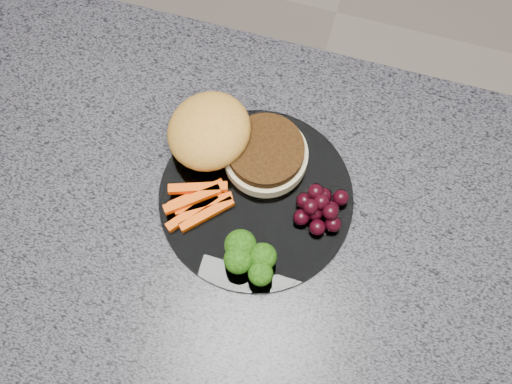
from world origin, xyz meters
TOP-DOWN VIEW (x-y plane):
  - room at (0.00, 0.00)m, footprint 4.02×4.02m
  - island_cabinet at (0.00, 0.00)m, footprint 1.20×0.60m
  - countertop at (0.00, 0.00)m, footprint 1.20×0.60m
  - plate at (0.02, 0.05)m, footprint 0.26×0.26m
  - burger at (-0.04, 0.11)m, footprint 0.22×0.14m
  - carrot_sticks at (-0.05, 0.02)m, footprint 0.09×0.09m
  - broccoli at (0.03, -0.04)m, footprint 0.07×0.06m
  - grape_bunch at (0.10, 0.06)m, footprint 0.07×0.07m

SIDE VIEW (x-z plane):
  - island_cabinet at x=0.00m, z-range 0.00..0.86m
  - countertop at x=0.00m, z-range 0.86..0.90m
  - plate at x=0.02m, z-range 0.90..0.91m
  - carrot_sticks at x=-0.05m, z-range 0.90..0.92m
  - grape_bunch at x=0.10m, z-range 0.90..0.94m
  - burger at x=-0.04m, z-range 0.90..0.96m
  - broccoli at x=0.03m, z-range 0.91..0.96m
  - room at x=0.00m, z-range 0.00..2.70m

